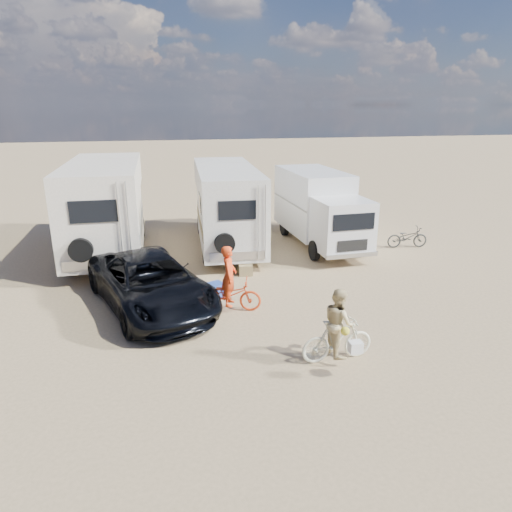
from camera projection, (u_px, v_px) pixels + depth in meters
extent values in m
plane|color=tan|center=(278.00, 322.00, 12.60)|extent=(140.00, 140.00, 0.00)
imported|color=black|center=(150.00, 283.00, 13.33)|extent=(4.16, 6.04, 1.53)
imported|color=red|center=(229.00, 295.00, 13.21)|extent=(1.93, 1.11, 0.96)
imported|color=beige|center=(337.00, 340.00, 10.58)|extent=(1.75, 0.57, 1.04)
imported|color=#ED4218|center=(229.00, 282.00, 13.08)|extent=(0.58, 0.73, 1.76)
imported|color=#CEB882|center=(338.00, 329.00, 10.50)|extent=(0.64, 0.81, 1.60)
imported|color=#282B28|center=(407.00, 237.00, 19.08)|extent=(1.74, 0.80, 0.88)
cube|color=#274596|center=(214.00, 291.00, 14.07)|extent=(0.74, 0.65, 0.49)
cube|color=olive|center=(245.00, 269.00, 16.09)|extent=(0.51, 0.51, 0.38)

